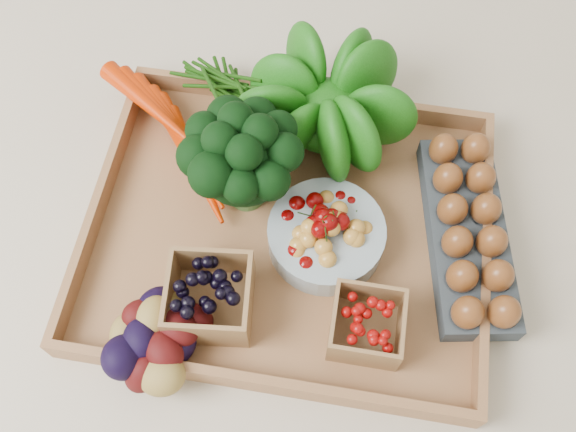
% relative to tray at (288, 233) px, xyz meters
% --- Properties ---
extents(ground, '(4.00, 4.00, 0.00)m').
position_rel_tray_xyz_m(ground, '(0.00, 0.00, -0.01)').
color(ground, beige).
rests_on(ground, ground).
extents(tray, '(0.55, 0.45, 0.01)m').
position_rel_tray_xyz_m(tray, '(0.00, 0.00, 0.00)').
color(tray, '#9B6A41').
rests_on(tray, ground).
extents(carrots, '(0.21, 0.15, 0.05)m').
position_rel_tray_xyz_m(carrots, '(-0.17, 0.11, 0.03)').
color(carrots, '#C52900').
rests_on(carrots, tray).
extents(lettuce, '(0.16, 0.16, 0.16)m').
position_rel_tray_xyz_m(lettuce, '(0.03, 0.17, 0.09)').
color(lettuce, '#114A0B').
rests_on(lettuce, tray).
extents(broccoli, '(0.17, 0.17, 0.13)m').
position_rel_tray_xyz_m(broccoli, '(-0.07, 0.04, 0.07)').
color(broccoli, black).
rests_on(broccoli, tray).
extents(cherry_bowl, '(0.16, 0.16, 0.04)m').
position_rel_tray_xyz_m(cherry_bowl, '(0.05, -0.01, 0.03)').
color(cherry_bowl, '#8C9EA5').
rests_on(cherry_bowl, tray).
extents(egg_carton, '(0.15, 0.30, 0.03)m').
position_rel_tray_xyz_m(egg_carton, '(0.25, 0.03, 0.02)').
color(egg_carton, '#333A41').
rests_on(egg_carton, tray).
extents(potatoes, '(0.15, 0.15, 0.09)m').
position_rel_tray_xyz_m(potatoes, '(-0.13, -0.19, 0.05)').
color(potatoes, '#360809').
rests_on(potatoes, tray).
extents(punnet_blackberry, '(0.12, 0.12, 0.07)m').
position_rel_tray_xyz_m(punnet_blackberry, '(-0.08, -0.13, 0.04)').
color(punnet_blackberry, black).
rests_on(punnet_blackberry, tray).
extents(punnet_raspberry, '(0.09, 0.09, 0.06)m').
position_rel_tray_xyz_m(punnet_raspberry, '(0.12, -0.13, 0.04)').
color(punnet_raspberry, '#7D0705').
rests_on(punnet_raspberry, tray).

